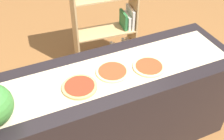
{
  "coord_description": "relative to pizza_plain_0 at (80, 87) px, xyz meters",
  "views": [
    {
      "loc": [
        -0.68,
        -1.53,
        2.35
      ],
      "look_at": [
        0.0,
        0.0,
        0.93
      ],
      "focal_mm": 44.15,
      "sensor_mm": 36.0,
      "label": 1
    }
  ],
  "objects": [
    {
      "name": "ground_plane",
      "position": [
        0.3,
        0.07,
        -0.92
      ],
      "size": [
        12.0,
        12.0,
        0.0
      ],
      "primitive_type": "plane",
      "color": "brown"
    },
    {
      "name": "counter",
      "position": [
        0.3,
        0.07,
        -0.47
      ],
      "size": [
        2.17,
        0.71,
        0.91
      ],
      "primitive_type": "cube",
      "color": "black",
      "rests_on": "ground_plane"
    },
    {
      "name": "parchment_paper",
      "position": [
        0.3,
        0.07,
        -0.01
      ],
      "size": [
        2.01,
        0.45,
        0.0
      ],
      "primitive_type": "cube",
      "color": "beige",
      "rests_on": "counter"
    },
    {
      "name": "pizza_plain_0",
      "position": [
        0.0,
        0.0,
        0.0
      ],
      "size": [
        0.27,
        0.27,
        0.02
      ],
      "color": "tan",
      "rests_on": "parchment_paper"
    },
    {
      "name": "pizza_plain_1",
      "position": [
        0.3,
        0.06,
        -0.0
      ],
      "size": [
        0.27,
        0.27,
        0.02
      ],
      "color": "#E5C17F",
      "rests_on": "parchment_paper"
    },
    {
      "name": "pizza_plain_2",
      "position": [
        0.59,
        -0.0,
        -0.0
      ],
      "size": [
        0.26,
        0.26,
        0.02
      ],
      "color": "#E5C17F",
      "rests_on": "parchment_paper"
    },
    {
      "name": "bookshelf",
      "position": [
        0.83,
        1.27,
        -0.25
      ],
      "size": [
        0.79,
        0.36,
        1.43
      ],
      "color": "tan",
      "rests_on": "ground_plane"
    }
  ]
}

